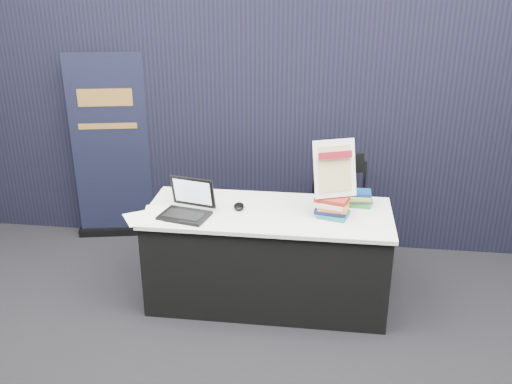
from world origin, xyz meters
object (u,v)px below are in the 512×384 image
object	(u,v)px
display_table	(268,256)
book_stack_short	(359,198)
info_sign	(335,169)
stacking_chair	(338,211)
pullup_banner	(112,159)
laptop	(186,207)
book_stack_tall	(333,207)

from	to	relation	value
display_table	book_stack_short	xyz separation A→B (m)	(0.66, 0.22, 0.43)
info_sign	stacking_chair	bearing A→B (deg)	63.20
stacking_chair	pullup_banner	bearing A→B (deg)	145.73
info_sign	laptop	bearing A→B (deg)	166.51
book_stack_short	info_sign	size ratio (longest dim) A/B	0.44
book_stack_short	pullup_banner	bearing A→B (deg)	161.69
stacking_chair	book_stack_tall	bearing A→B (deg)	-118.30
laptop	stacking_chair	world-z (taller)	laptop
display_table	info_sign	xyz separation A→B (m)	(0.46, 0.01, 0.72)
book_stack_tall	stacking_chair	size ratio (longest dim) A/B	0.25
book_stack_short	book_stack_tall	bearing A→B (deg)	-129.18
pullup_banner	book_stack_short	bearing A→B (deg)	-30.16
info_sign	stacking_chair	size ratio (longest dim) A/B	0.43
pullup_banner	info_sign	bearing A→B (deg)	-36.85
pullup_banner	stacking_chair	bearing A→B (deg)	-23.19
laptop	book_stack_short	size ratio (longest dim) A/B	2.08
book_stack_tall	stacking_chair	xyz separation A→B (m)	(0.05, 0.56, -0.28)
laptop	book_stack_tall	xyz separation A→B (m)	(1.05, 0.11, 0.01)
book_stack_tall	info_sign	distance (m)	0.27
pullup_banner	laptop	bearing A→B (deg)	-60.05
book_stack_short	display_table	bearing A→B (deg)	-161.82
book_stack_short	laptop	bearing A→B (deg)	-164.32
info_sign	stacking_chair	xyz separation A→B (m)	(0.05, 0.52, -0.56)
info_sign	pullup_banner	size ratio (longest dim) A/B	0.24
pullup_banner	stacking_chair	xyz separation A→B (m)	(2.07, -0.41, -0.22)
laptop	pullup_banner	world-z (taller)	pullup_banner
book_stack_tall	laptop	bearing A→B (deg)	-174.00
laptop	info_sign	xyz separation A→B (m)	(1.05, 0.14, 0.29)
pullup_banner	stacking_chair	world-z (taller)	pullup_banner
laptop	book_stack_short	bearing A→B (deg)	28.51
info_sign	pullup_banner	distance (m)	2.25
book_stack_short	stacking_chair	xyz separation A→B (m)	(-0.14, 0.32, -0.26)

